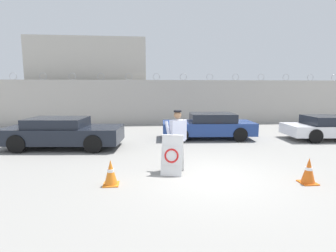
{
  "coord_description": "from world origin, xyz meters",
  "views": [
    {
      "loc": [
        -1.92,
        -6.92,
        2.48
      ],
      "look_at": [
        -1.01,
        2.24,
        1.15
      ],
      "focal_mm": 28.0,
      "sensor_mm": 36.0,
      "label": 1
    }
  ],
  "objects_px": {
    "traffic_cone_mid": "(309,171)",
    "parked_car_front_coupe": "(63,132)",
    "parked_car_far_side": "(333,127)",
    "parked_car_rear_sedan": "(209,126)",
    "barricade_sign": "(172,154)",
    "security_guard": "(177,136)",
    "traffic_cone_near": "(111,173)"
  },
  "relations": [
    {
      "from": "parked_car_rear_sedan",
      "to": "traffic_cone_mid",
      "type": "bearing_deg",
      "value": 103.48
    },
    {
      "from": "parked_car_front_coupe",
      "to": "parked_car_rear_sedan",
      "type": "xyz_separation_m",
      "value": [
        6.59,
        1.44,
        -0.02
      ]
    },
    {
      "from": "traffic_cone_mid",
      "to": "parked_car_far_side",
      "type": "bearing_deg",
      "value": 48.23
    },
    {
      "from": "traffic_cone_mid",
      "to": "parked_car_rear_sedan",
      "type": "relative_size",
      "value": 0.15
    },
    {
      "from": "parked_car_front_coupe",
      "to": "parked_car_far_side",
      "type": "distance_m",
      "value": 12.59
    },
    {
      "from": "barricade_sign",
      "to": "traffic_cone_near",
      "type": "relative_size",
      "value": 1.72
    },
    {
      "from": "parked_car_far_side",
      "to": "parked_car_rear_sedan",
      "type": "bearing_deg",
      "value": 176.08
    },
    {
      "from": "barricade_sign",
      "to": "parked_car_far_side",
      "type": "distance_m",
      "value": 9.47
    },
    {
      "from": "security_guard",
      "to": "parked_car_rear_sedan",
      "type": "relative_size",
      "value": 0.4
    },
    {
      "from": "barricade_sign",
      "to": "parked_car_front_coupe",
      "type": "distance_m",
      "value": 5.63
    },
    {
      "from": "parked_car_rear_sedan",
      "to": "parked_car_front_coupe",
      "type": "bearing_deg",
      "value": 16.52
    },
    {
      "from": "barricade_sign",
      "to": "traffic_cone_mid",
      "type": "bearing_deg",
      "value": -2.09
    },
    {
      "from": "parked_car_rear_sedan",
      "to": "parked_car_far_side",
      "type": "distance_m",
      "value": 6.04
    },
    {
      "from": "security_guard",
      "to": "parked_car_rear_sedan",
      "type": "xyz_separation_m",
      "value": [
        2.2,
        4.71,
        -0.38
      ]
    },
    {
      "from": "traffic_cone_mid",
      "to": "parked_car_far_side",
      "type": "distance_m",
      "value": 7.42
    },
    {
      "from": "security_guard",
      "to": "traffic_cone_near",
      "type": "distance_m",
      "value": 2.39
    },
    {
      "from": "security_guard",
      "to": "parked_car_rear_sedan",
      "type": "height_order",
      "value": "security_guard"
    },
    {
      "from": "parked_car_front_coupe",
      "to": "traffic_cone_near",
      "type": "bearing_deg",
      "value": -55.7
    },
    {
      "from": "barricade_sign",
      "to": "parked_car_rear_sedan",
      "type": "relative_size",
      "value": 0.25
    },
    {
      "from": "traffic_cone_near",
      "to": "parked_car_rear_sedan",
      "type": "height_order",
      "value": "parked_car_rear_sedan"
    },
    {
      "from": "security_guard",
      "to": "parked_car_front_coupe",
      "type": "distance_m",
      "value": 5.49
    },
    {
      "from": "traffic_cone_mid",
      "to": "parked_car_front_coupe",
      "type": "height_order",
      "value": "parked_car_front_coupe"
    },
    {
      "from": "traffic_cone_near",
      "to": "traffic_cone_mid",
      "type": "height_order",
      "value": "traffic_cone_mid"
    },
    {
      "from": "parked_car_rear_sedan",
      "to": "parked_car_far_side",
      "type": "xyz_separation_m",
      "value": [
        5.98,
        -0.85,
        -0.05
      ]
    },
    {
      "from": "traffic_cone_mid",
      "to": "parked_car_rear_sedan",
      "type": "bearing_deg",
      "value": 99.32
    },
    {
      "from": "parked_car_front_coupe",
      "to": "parked_car_far_side",
      "type": "bearing_deg",
      "value": 8.27
    },
    {
      "from": "barricade_sign",
      "to": "security_guard",
      "type": "bearing_deg",
      "value": 83.74
    },
    {
      "from": "security_guard",
      "to": "parked_car_far_side",
      "type": "distance_m",
      "value": 9.06
    },
    {
      "from": "traffic_cone_mid",
      "to": "barricade_sign",
      "type": "bearing_deg",
      "value": 161.55
    },
    {
      "from": "traffic_cone_near",
      "to": "parked_car_far_side",
      "type": "xyz_separation_m",
      "value": [
        10.08,
        5.14,
        0.26
      ]
    },
    {
      "from": "barricade_sign",
      "to": "parked_car_front_coupe",
      "type": "relative_size",
      "value": 0.23
    },
    {
      "from": "barricade_sign",
      "to": "security_guard",
      "type": "height_order",
      "value": "security_guard"
    }
  ]
}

